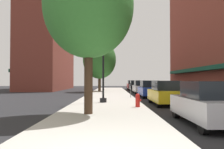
{
  "coord_description": "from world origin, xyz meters",
  "views": [
    {
      "loc": [
        0.35,
        -4.99,
        1.7
      ],
      "look_at": [
        0.38,
        15.77,
        2.19
      ],
      "focal_mm": 37.77,
      "sensor_mm": 36.0,
      "label": 1
    }
  ],
  "objects_px": {
    "tree_mid": "(99,60)",
    "car_red": "(132,85)",
    "fire_hydrant": "(137,100)",
    "car_black": "(135,86)",
    "car_blue": "(149,89)",
    "tree_near": "(88,7)",
    "car_yellow": "(165,93)",
    "car_white": "(140,87)",
    "parking_meter_near": "(130,88)",
    "lamppost": "(103,59)",
    "car_silver": "(208,104)"
  },
  "relations": [
    {
      "from": "car_yellow",
      "to": "parking_meter_near",
      "type": "bearing_deg",
      "value": 111.15
    },
    {
      "from": "lamppost",
      "to": "car_blue",
      "type": "relative_size",
      "value": 1.37
    },
    {
      "from": "lamppost",
      "to": "fire_hydrant",
      "type": "xyz_separation_m",
      "value": [
        2.14,
        -2.89,
        -2.68
      ]
    },
    {
      "from": "fire_hydrant",
      "to": "car_yellow",
      "type": "xyz_separation_m",
      "value": [
        2.14,
        2.25,
        0.29
      ]
    },
    {
      "from": "car_yellow",
      "to": "tree_mid",
      "type": "bearing_deg",
      "value": 108.0
    },
    {
      "from": "car_white",
      "to": "car_red",
      "type": "relative_size",
      "value": 1.0
    },
    {
      "from": "parking_meter_near",
      "to": "car_black",
      "type": "xyz_separation_m",
      "value": [
        1.95,
        15.17,
        -0.14
      ]
    },
    {
      "from": "lamppost",
      "to": "parking_meter_near",
      "type": "xyz_separation_m",
      "value": [
        2.33,
        4.64,
        -2.25
      ]
    },
    {
      "from": "car_white",
      "to": "car_black",
      "type": "height_order",
      "value": "same"
    },
    {
      "from": "car_yellow",
      "to": "car_black",
      "type": "relative_size",
      "value": 1.0
    },
    {
      "from": "tree_mid",
      "to": "car_silver",
      "type": "bearing_deg",
      "value": -77.63
    },
    {
      "from": "parking_meter_near",
      "to": "tree_near",
      "type": "xyz_separation_m",
      "value": [
        -2.81,
        -10.31,
        4.22
      ]
    },
    {
      "from": "car_yellow",
      "to": "tree_near",
      "type": "bearing_deg",
      "value": -132.56
    },
    {
      "from": "fire_hydrant",
      "to": "tree_near",
      "type": "relative_size",
      "value": 0.1
    },
    {
      "from": "fire_hydrant",
      "to": "car_blue",
      "type": "bearing_deg",
      "value": 76.92
    },
    {
      "from": "fire_hydrant",
      "to": "car_black",
      "type": "bearing_deg",
      "value": 84.62
    },
    {
      "from": "tree_near",
      "to": "car_yellow",
      "type": "relative_size",
      "value": 1.75
    },
    {
      "from": "tree_mid",
      "to": "car_black",
      "type": "xyz_separation_m",
      "value": [
        5.45,
        2.74,
        -3.81
      ]
    },
    {
      "from": "tree_near",
      "to": "tree_mid",
      "type": "height_order",
      "value": "tree_near"
    },
    {
      "from": "fire_hydrant",
      "to": "parking_meter_near",
      "type": "distance_m",
      "value": 7.54
    },
    {
      "from": "car_red",
      "to": "car_white",
      "type": "bearing_deg",
      "value": -87.96
    },
    {
      "from": "lamppost",
      "to": "car_blue",
      "type": "bearing_deg",
      "value": 55.92
    },
    {
      "from": "fire_hydrant",
      "to": "car_black",
      "type": "relative_size",
      "value": 0.18
    },
    {
      "from": "parking_meter_near",
      "to": "car_blue",
      "type": "distance_m",
      "value": 2.58
    },
    {
      "from": "fire_hydrant",
      "to": "car_red",
      "type": "xyz_separation_m",
      "value": [
        2.14,
        28.42,
        0.29
      ]
    },
    {
      "from": "tree_near",
      "to": "car_blue",
      "type": "distance_m",
      "value": 13.62
    },
    {
      "from": "tree_mid",
      "to": "car_black",
      "type": "relative_size",
      "value": 1.68
    },
    {
      "from": "tree_mid",
      "to": "car_white",
      "type": "bearing_deg",
      "value": -36.74
    },
    {
      "from": "lamppost",
      "to": "car_red",
      "type": "distance_m",
      "value": 25.99
    },
    {
      "from": "car_blue",
      "to": "parking_meter_near",
      "type": "bearing_deg",
      "value": -141.38
    },
    {
      "from": "tree_near",
      "to": "car_black",
      "type": "height_order",
      "value": "tree_near"
    },
    {
      "from": "car_silver",
      "to": "car_black",
      "type": "relative_size",
      "value": 1.0
    },
    {
      "from": "tree_near",
      "to": "car_silver",
      "type": "distance_m",
      "value": 6.8
    },
    {
      "from": "tree_near",
      "to": "car_blue",
      "type": "bearing_deg",
      "value": 68.34
    },
    {
      "from": "tree_near",
      "to": "car_red",
      "type": "distance_m",
      "value": 31.86
    },
    {
      "from": "lamppost",
      "to": "car_blue",
      "type": "height_order",
      "value": "lamppost"
    },
    {
      "from": "lamppost",
      "to": "car_blue",
      "type": "xyz_separation_m",
      "value": [
        4.28,
        6.32,
        -2.39
      ]
    },
    {
      "from": "lamppost",
      "to": "fire_hydrant",
      "type": "relative_size",
      "value": 7.47
    },
    {
      "from": "car_blue",
      "to": "car_red",
      "type": "bearing_deg",
      "value": 87.82
    },
    {
      "from": "lamppost",
      "to": "car_yellow",
      "type": "height_order",
      "value": "lamppost"
    },
    {
      "from": "lamppost",
      "to": "car_yellow",
      "type": "xyz_separation_m",
      "value": [
        4.28,
        -0.65,
        -2.39
      ]
    },
    {
      "from": "car_silver",
      "to": "lamppost",
      "type": "bearing_deg",
      "value": 118.61
    },
    {
      "from": "tree_mid",
      "to": "car_red",
      "type": "bearing_deg",
      "value": 57.2
    },
    {
      "from": "car_blue",
      "to": "lamppost",
      "type": "bearing_deg",
      "value": -126.26
    },
    {
      "from": "lamppost",
      "to": "car_yellow",
      "type": "distance_m",
      "value": 4.94
    },
    {
      "from": "tree_near",
      "to": "car_red",
      "type": "bearing_deg",
      "value": 81.32
    },
    {
      "from": "parking_meter_near",
      "to": "car_red",
      "type": "bearing_deg",
      "value": 84.67
    },
    {
      "from": "tree_mid",
      "to": "car_blue",
      "type": "xyz_separation_m",
      "value": [
        5.45,
        -10.75,
        -3.81
      ]
    },
    {
      "from": "car_white",
      "to": "car_red",
      "type": "height_order",
      "value": "same"
    },
    {
      "from": "lamppost",
      "to": "tree_mid",
      "type": "relative_size",
      "value": 0.81
    }
  ]
}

